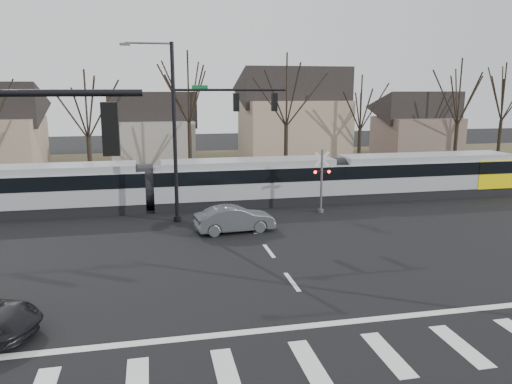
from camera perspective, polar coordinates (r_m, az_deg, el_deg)
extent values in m
plane|color=black|center=(18.81, 5.87, -12.42)|extent=(140.00, 140.00, 0.00)
cube|color=#38331E|center=(49.21, -5.60, 2.72)|extent=(140.00, 28.00, 0.01)
cube|color=silver|center=(14.52, -13.42, -20.54)|extent=(0.60, 2.60, 0.01)
cube|color=silver|center=(14.61, -3.37, -19.97)|extent=(0.60, 2.60, 0.01)
cube|color=silver|center=(15.10, 6.18, -18.89)|extent=(0.60, 2.60, 0.01)
cube|color=silver|center=(15.93, 14.81, -17.48)|extent=(0.60, 2.60, 0.01)
cube|color=silver|center=(17.07, 22.32, -15.93)|extent=(0.60, 2.60, 0.01)
cube|color=silver|center=(17.28, 7.75, -14.75)|extent=(28.00, 0.35, 0.01)
cube|color=silver|center=(20.57, 4.14, -10.20)|extent=(0.18, 2.00, 0.01)
cube|color=silver|center=(24.20, 1.49, -6.75)|extent=(0.18, 2.00, 0.01)
cube|color=silver|center=(27.93, -0.43, -4.20)|extent=(0.18, 2.00, 0.01)
cube|color=silver|center=(31.72, -1.89, -2.26)|extent=(0.18, 2.00, 0.01)
cube|color=silver|center=(35.56, -3.03, -0.73)|extent=(0.18, 2.00, 0.01)
cube|color=silver|center=(39.44, -3.94, 0.50)|extent=(0.18, 2.00, 0.01)
cube|color=silver|center=(43.33, -4.70, 1.51)|extent=(0.18, 2.00, 0.01)
cube|color=silver|center=(47.24, -5.33, 2.36)|extent=(0.18, 2.00, 0.01)
cube|color=#59595E|center=(32.77, -2.23, -1.76)|extent=(90.00, 0.12, 0.06)
cube|color=#59595E|center=(34.11, -2.63, -1.22)|extent=(90.00, 0.12, 0.06)
cube|color=gray|center=(33.66, -24.09, 0.16)|extent=(13.52, 2.91, 3.04)
cube|color=black|center=(33.55, -24.17, 1.19)|extent=(13.54, 2.95, 0.88)
cube|color=gray|center=(33.50, -0.88, 1.15)|extent=(12.48, 2.91, 3.04)
cube|color=black|center=(33.39, -0.88, 2.18)|extent=(12.50, 2.95, 0.88)
cube|color=gray|center=(38.16, 18.65, 1.84)|extent=(13.52, 2.91, 3.04)
cube|color=black|center=(38.07, 18.71, 2.75)|extent=(13.54, 2.95, 0.88)
cube|color=#F9E407|center=(40.97, 24.81, 2.14)|extent=(3.33, 2.97, 2.03)
imported|color=#43464A|center=(27.22, -2.46, -3.10)|extent=(2.36, 4.61, 1.42)
cube|color=black|center=(10.36, -16.29, 6.94)|extent=(0.32, 0.32, 1.05)
sphere|color=#FF0C07|center=(10.34, -16.40, 8.76)|extent=(0.22, 0.22, 0.22)
cylinder|color=black|center=(28.95, -9.29, 6.48)|extent=(0.22, 0.22, 10.20)
cylinder|color=black|center=(29.80, -8.97, -3.03)|extent=(0.44, 0.44, 0.30)
cylinder|color=black|center=(29.17, -2.94, 11.58)|extent=(6.50, 0.14, 0.14)
cube|color=#0C5926|center=(28.95, -6.43, 11.81)|extent=(0.90, 0.03, 0.22)
cube|color=black|center=(29.24, -2.28, 10.21)|extent=(0.32, 0.32, 1.05)
sphere|color=#FF0C07|center=(29.23, -2.29, 10.86)|extent=(0.22, 0.22, 0.22)
cube|color=black|center=(29.71, 2.12, 10.24)|extent=(0.32, 0.32, 1.05)
sphere|color=#FF0C07|center=(29.70, 2.12, 10.87)|extent=(0.22, 0.22, 0.22)
cube|color=#59595B|center=(28.92, -14.77, 16.02)|extent=(0.55, 0.22, 0.14)
cylinder|color=#59595B|center=(31.42, 7.49, 1.23)|extent=(0.14, 0.14, 4.00)
cylinder|color=#59595B|center=(31.82, 7.40, -2.13)|extent=(0.36, 0.36, 0.20)
cube|color=silver|center=(31.20, 7.56, 3.76)|extent=(0.95, 0.04, 0.95)
cube|color=silver|center=(31.20, 7.56, 3.76)|extent=(0.95, 0.04, 0.95)
cube|color=black|center=(31.32, 7.52, 2.31)|extent=(1.00, 0.10, 0.12)
sphere|color=#FF0C07|center=(31.10, 6.79, 2.26)|extent=(0.18, 0.18, 0.18)
sphere|color=#FF0C07|center=(31.40, 8.35, 2.31)|extent=(0.18, 0.18, 0.18)
cube|color=gray|center=(52.59, -11.60, 5.59)|extent=(8.00, 7.00, 4.50)
cube|color=gray|center=(51.55, 4.25, 6.79)|extent=(10.00, 8.00, 6.50)
cube|color=brown|center=(59.38, 17.79, 5.95)|extent=(8.00, 7.00, 4.50)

